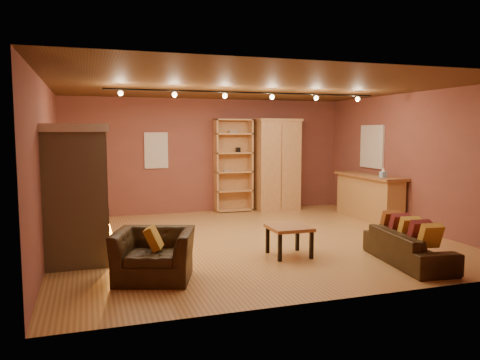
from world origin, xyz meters
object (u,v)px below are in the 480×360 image
object	(u,v)px
armoire	(277,164)
loveseat	(409,240)
bar_counter	(369,197)
coffee_table	(289,230)
armchair	(154,246)
bookcase	(233,165)
fireplace	(77,194)

from	to	relation	value
armoire	loveseat	distance (m)	5.23
armoire	bar_counter	xyz separation A→B (m)	(1.48, -1.88, -0.64)
loveseat	coffee_table	bearing A→B (deg)	65.37
loveseat	armchair	world-z (taller)	armchair
bookcase	armchair	bearing A→B (deg)	-118.24
coffee_table	armchair	bearing A→B (deg)	-166.80
fireplace	bar_counter	distance (m)	6.48
armoire	coffee_table	world-z (taller)	armoire
fireplace	coffee_table	world-z (taller)	fireplace
armoire	loveseat	bearing A→B (deg)	-89.75
armoire	armchair	xyz separation A→B (m)	(-3.77, -4.73, -0.71)
armoire	bar_counter	size ratio (longest dim) A/B	1.08
bookcase	bar_counter	xyz separation A→B (m)	(2.61, -2.06, -0.65)
armchair	coffee_table	bearing A→B (deg)	31.76
loveseat	armchair	distance (m)	3.82
loveseat	armchair	xyz separation A→B (m)	(-3.79, 0.44, 0.10)
armoire	loveseat	xyz separation A→B (m)	(0.02, -5.17, -0.81)
bookcase	bar_counter	world-z (taller)	bookcase
bar_counter	loveseat	xyz separation A→B (m)	(-1.46, -3.29, -0.17)
loveseat	coffee_table	size ratio (longest dim) A/B	2.69
bar_counter	armchair	size ratio (longest dim) A/B	1.79
armchair	bookcase	bearing A→B (deg)	80.32
loveseat	fireplace	bearing A→B (deg)	78.46
bookcase	loveseat	distance (m)	5.53
fireplace	coffee_table	size ratio (longest dim) A/B	3.25
bar_counter	loveseat	distance (m)	3.60
bar_counter	armchair	xyz separation A→B (m)	(-5.25, -2.85, -0.07)
fireplace	armoire	xyz separation A→B (m)	(4.76, 3.56, 0.10)
fireplace	loveseat	xyz separation A→B (m)	(4.78, -1.62, -0.71)
bookcase	coffee_table	distance (m)	4.46
bar_counter	loveseat	world-z (taller)	bar_counter
loveseat	armchair	bearing A→B (deg)	90.54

